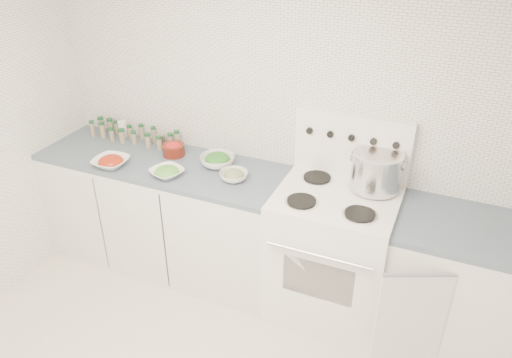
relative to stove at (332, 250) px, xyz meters
name	(u,v)px	position (x,y,z in m)	size (l,w,h in m)	color
room_walls	(158,179)	(-0.48, -1.19, 1.06)	(3.54, 3.04, 2.52)	white
counter_left	(167,213)	(-1.30, 0.00, -0.05)	(1.85, 0.62, 0.90)	white
stove	(332,250)	(0.00, 0.00, 0.00)	(0.76, 0.70, 1.36)	white
counter_right	(461,289)	(0.82, 0.00, -0.05)	(0.89, 0.79, 0.90)	white
stock_pot	(377,169)	(0.19, 0.16, 0.58)	(0.34, 0.31, 0.24)	silver
bowl_tomato	(111,162)	(-1.59, -0.20, 0.44)	(0.25, 0.25, 0.08)	white
bowl_snowpea	(167,172)	(-1.15, -0.17, 0.43)	(0.28, 0.28, 0.07)	white
bowl_broccoli	(217,160)	(-0.90, 0.10, 0.45)	(0.26, 0.26, 0.10)	white
bowl_zucchini	(234,175)	(-0.70, -0.04, 0.44)	(0.23, 0.23, 0.08)	white
bowl_pepper	(174,149)	(-1.27, 0.12, 0.45)	(0.16, 0.16, 0.10)	#54190E
salt_canister	(123,129)	(-1.80, 0.24, 0.47)	(0.07, 0.07, 0.13)	white
tin_can	(161,140)	(-1.44, 0.23, 0.45)	(0.07, 0.07, 0.09)	gray
spice_cluster	(130,133)	(-1.71, 0.21, 0.46)	(0.76, 0.16, 0.14)	gray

